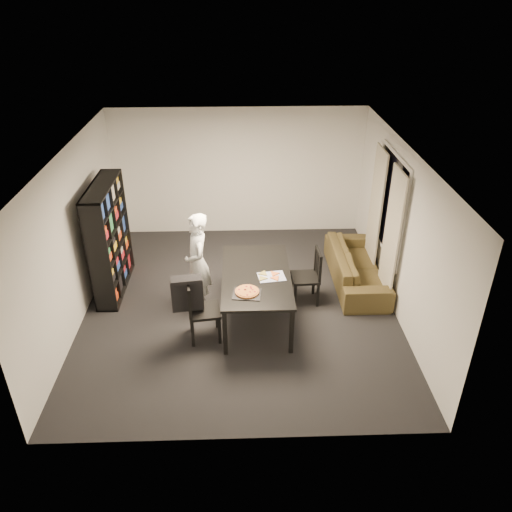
{
  "coord_description": "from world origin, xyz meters",
  "views": [
    {
      "loc": [
        0.03,
        -6.81,
        4.77
      ],
      "look_at": [
        0.26,
        -0.24,
        1.05
      ],
      "focal_mm": 35.0,
      "sensor_mm": 36.0,
      "label": 1
    }
  ],
  "objects_px": {
    "bookshelf": "(109,239)",
    "pepperoni_pizza": "(247,291)",
    "chair_left": "(198,306)",
    "dining_table": "(256,278)",
    "person": "(198,263)",
    "baking_tray": "(247,294)",
    "sofa": "(356,267)",
    "chair_right": "(311,273)"
  },
  "relations": [
    {
      "from": "person",
      "to": "sofa",
      "type": "distance_m",
      "value": 2.84
    },
    {
      "from": "chair_left",
      "to": "sofa",
      "type": "xyz_separation_m",
      "value": [
        2.67,
        1.48,
        -0.26
      ]
    },
    {
      "from": "baking_tray",
      "to": "sofa",
      "type": "relative_size",
      "value": 0.19
    },
    {
      "from": "chair_right",
      "to": "chair_left",
      "type": "bearing_deg",
      "value": -65.6
    },
    {
      "from": "pepperoni_pizza",
      "to": "person",
      "type": "bearing_deg",
      "value": 132.78
    },
    {
      "from": "dining_table",
      "to": "person",
      "type": "relative_size",
      "value": 1.14
    },
    {
      "from": "chair_left",
      "to": "sofa",
      "type": "distance_m",
      "value": 3.06
    },
    {
      "from": "person",
      "to": "pepperoni_pizza",
      "type": "distance_m",
      "value": 1.12
    },
    {
      "from": "chair_right",
      "to": "person",
      "type": "bearing_deg",
      "value": -89.61
    },
    {
      "from": "chair_right",
      "to": "baking_tray",
      "type": "bearing_deg",
      "value": -50.62
    },
    {
      "from": "pepperoni_pizza",
      "to": "bookshelf",
      "type": "bearing_deg",
      "value": 147.5
    },
    {
      "from": "dining_table",
      "to": "chair_right",
      "type": "bearing_deg",
      "value": 25.27
    },
    {
      "from": "chair_right",
      "to": "sofa",
      "type": "xyz_separation_m",
      "value": [
        0.89,
        0.56,
        -0.23
      ]
    },
    {
      "from": "dining_table",
      "to": "baking_tray",
      "type": "xyz_separation_m",
      "value": [
        -0.15,
        -0.54,
        0.08
      ]
    },
    {
      "from": "chair_right",
      "to": "sofa",
      "type": "bearing_deg",
      "value": 119.11
    },
    {
      "from": "chair_left",
      "to": "sofa",
      "type": "bearing_deg",
      "value": -69.02
    },
    {
      "from": "chair_left",
      "to": "pepperoni_pizza",
      "type": "height_order",
      "value": "chair_left"
    },
    {
      "from": "bookshelf",
      "to": "baking_tray",
      "type": "relative_size",
      "value": 4.75
    },
    {
      "from": "chair_left",
      "to": "chair_right",
      "type": "bearing_deg",
      "value": -70.64
    },
    {
      "from": "bookshelf",
      "to": "pepperoni_pizza",
      "type": "distance_m",
      "value": 2.69
    },
    {
      "from": "chair_left",
      "to": "baking_tray",
      "type": "xyz_separation_m",
      "value": [
        0.72,
        -0.04,
        0.23
      ]
    },
    {
      "from": "bookshelf",
      "to": "person",
      "type": "xyz_separation_m",
      "value": [
        1.5,
        -0.62,
        -0.13
      ]
    },
    {
      "from": "sofa",
      "to": "chair_left",
      "type": "bearing_deg",
      "value": 118.99
    },
    {
      "from": "chair_left",
      "to": "pepperoni_pizza",
      "type": "bearing_deg",
      "value": -98.75
    },
    {
      "from": "dining_table",
      "to": "baking_tray",
      "type": "height_order",
      "value": "baking_tray"
    },
    {
      "from": "person",
      "to": "bookshelf",
      "type": "bearing_deg",
      "value": -125.36
    },
    {
      "from": "chair_left",
      "to": "baking_tray",
      "type": "distance_m",
      "value": 0.76
    },
    {
      "from": "dining_table",
      "to": "baking_tray",
      "type": "bearing_deg",
      "value": -105.74
    },
    {
      "from": "dining_table",
      "to": "chair_left",
      "type": "height_order",
      "value": "chair_left"
    },
    {
      "from": "baking_tray",
      "to": "dining_table",
      "type": "bearing_deg",
      "value": 74.26
    },
    {
      "from": "baking_tray",
      "to": "sofa",
      "type": "height_order",
      "value": "baking_tray"
    },
    {
      "from": "bookshelf",
      "to": "person",
      "type": "bearing_deg",
      "value": -22.36
    },
    {
      "from": "baking_tray",
      "to": "person",
      "type": "bearing_deg",
      "value": 131.54
    },
    {
      "from": "person",
      "to": "pepperoni_pizza",
      "type": "xyz_separation_m",
      "value": [
        0.76,
        -0.82,
        -0.01
      ]
    },
    {
      "from": "pepperoni_pizza",
      "to": "sofa",
      "type": "bearing_deg",
      "value": 37.42
    },
    {
      "from": "pepperoni_pizza",
      "to": "dining_table",
      "type": "bearing_deg",
      "value": 73.49
    },
    {
      "from": "bookshelf",
      "to": "pepperoni_pizza",
      "type": "height_order",
      "value": "bookshelf"
    },
    {
      "from": "chair_left",
      "to": "baking_tray",
      "type": "relative_size",
      "value": 2.46
    },
    {
      "from": "person",
      "to": "pepperoni_pizza",
      "type": "bearing_deg",
      "value": 29.78
    },
    {
      "from": "dining_table",
      "to": "baking_tray",
      "type": "relative_size",
      "value": 4.7
    },
    {
      "from": "sofa",
      "to": "person",
      "type": "bearing_deg",
      "value": 103.79
    },
    {
      "from": "chair_left",
      "to": "pepperoni_pizza",
      "type": "relative_size",
      "value": 2.81
    }
  ]
}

